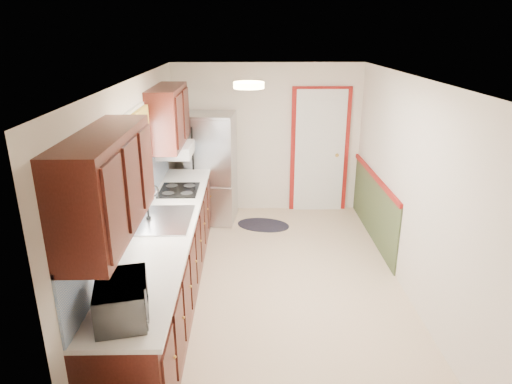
{
  "coord_description": "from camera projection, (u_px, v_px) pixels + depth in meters",
  "views": [
    {
      "loc": [
        -0.31,
        -4.72,
        2.87
      ],
      "look_at": [
        -0.23,
        0.1,
        1.15
      ],
      "focal_mm": 32.0,
      "sensor_mm": 36.0,
      "label": 1
    }
  ],
  "objects": [
    {
      "name": "room_shell",
      "position": [
        277.0,
        191.0,
        5.01
      ],
      "size": [
        3.2,
        5.2,
        2.52
      ],
      "color": "beige",
      "rests_on": "ground"
    },
    {
      "name": "kitchen_run",
      "position": [
        162.0,
        235.0,
        4.84
      ],
      "size": [
        0.63,
        4.0,
        2.2
      ],
      "color": "#37110C",
      "rests_on": "ground"
    },
    {
      "name": "back_wall_trim",
      "position": [
        331.0,
        162.0,
        7.21
      ],
      "size": [
        1.12,
        2.3,
        2.08
      ],
      "color": "maroon",
      "rests_on": "ground"
    },
    {
      "name": "ceiling_fixture",
      "position": [
        249.0,
        85.0,
        4.42
      ],
      "size": [
        0.3,
        0.3,
        0.06
      ],
      "primitive_type": "cylinder",
      "color": "#FFD88C",
      "rests_on": "room_shell"
    },
    {
      "name": "microwave",
      "position": [
        122.0,
        296.0,
        3.18
      ],
      "size": [
        0.39,
        0.56,
        0.35
      ],
      "primitive_type": "imported",
      "rotation": [
        0.0,
        0.0,
        1.79
      ],
      "color": "white",
      "rests_on": "kitchen_run"
    },
    {
      "name": "refrigerator",
      "position": [
        212.0,
        168.0,
        7.04
      ],
      "size": [
        0.78,
        0.75,
        1.7
      ],
      "rotation": [
        0.0,
        0.0,
        -0.11
      ],
      "color": "#B7B7BC",
      "rests_on": "ground"
    },
    {
      "name": "rug",
      "position": [
        263.0,
        225.0,
        7.08
      ],
      "size": [
        0.92,
        0.72,
        0.01
      ],
      "primitive_type": "ellipsoid",
      "rotation": [
        0.0,
        0.0,
        -0.26
      ],
      "color": "black",
      "rests_on": "ground"
    },
    {
      "name": "cooktop",
      "position": [
        179.0,
        190.0,
        5.78
      ],
      "size": [
        0.48,
        0.57,
        0.02
      ],
      "primitive_type": "cube",
      "color": "black",
      "rests_on": "kitchen_run"
    }
  ]
}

